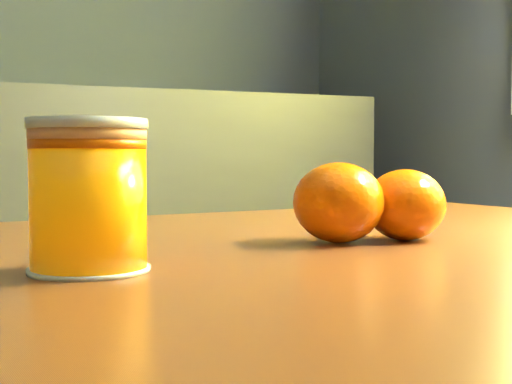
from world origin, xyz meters
name	(u,v)px	position (x,y,z in m)	size (l,w,h in m)	color
table	(312,355)	(0.80, 0.08, 0.59)	(0.97, 0.72, 0.68)	brown
juice_glass	(89,197)	(0.62, 0.02, 0.73)	(0.07, 0.07, 0.09)	orange
orange_front	(339,202)	(0.83, 0.08, 0.71)	(0.07, 0.07, 0.06)	#E65B04
orange_back	(405,205)	(0.88, 0.07, 0.71)	(0.07, 0.07, 0.06)	#E65B04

